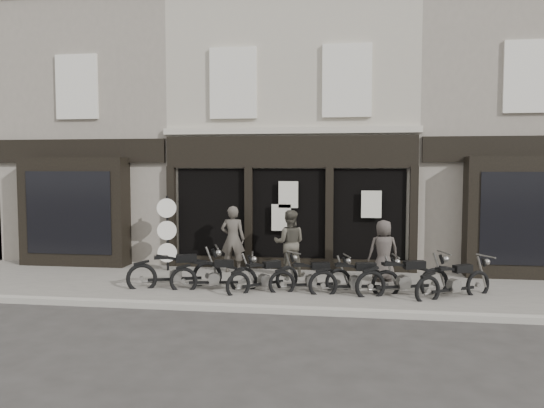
# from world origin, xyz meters

# --- Properties ---
(ground_plane) EXTENTS (90.00, 90.00, 0.00)m
(ground_plane) POSITION_xyz_m (0.00, 0.00, 0.00)
(ground_plane) COLOR #2D2B28
(ground_plane) RESTS_ON ground
(pavement) EXTENTS (30.00, 4.20, 0.12)m
(pavement) POSITION_xyz_m (0.00, 0.90, 0.06)
(pavement) COLOR #615C55
(pavement) RESTS_ON ground_plane
(kerb) EXTENTS (30.00, 0.25, 0.13)m
(kerb) POSITION_xyz_m (0.00, -1.25, 0.07)
(kerb) COLOR gray
(kerb) RESTS_ON ground_plane
(central_building) EXTENTS (7.30, 6.22, 8.34)m
(central_building) POSITION_xyz_m (0.00, 5.95, 4.08)
(central_building) COLOR #A69D8E
(central_building) RESTS_ON ground
(neighbour_left) EXTENTS (5.60, 6.73, 8.34)m
(neighbour_left) POSITION_xyz_m (-6.35, 5.90, 4.04)
(neighbour_left) COLOR gray
(neighbour_left) RESTS_ON ground
(neighbour_right) EXTENTS (5.60, 6.73, 8.34)m
(neighbour_right) POSITION_xyz_m (6.35, 5.90, 4.04)
(neighbour_right) COLOR gray
(neighbour_right) RESTS_ON ground
(motorcycle_0) EXTENTS (2.19, 1.07, 1.10)m
(motorcycle_0) POSITION_xyz_m (-2.44, 0.23, 0.44)
(motorcycle_0) COLOR black
(motorcycle_0) RESTS_ON ground
(motorcycle_1) EXTENTS (2.07, 0.68, 1.00)m
(motorcycle_1) POSITION_xyz_m (-1.45, 0.11, 0.40)
(motorcycle_1) COLOR black
(motorcycle_1) RESTS_ON ground
(motorcycle_2) EXTENTS (1.63, 1.52, 0.96)m
(motorcycle_2) POSITION_xyz_m (-0.28, 0.21, 0.38)
(motorcycle_2) COLOR black
(motorcycle_2) RESTS_ON ground
(motorcycle_3) EXTENTS (1.92, 0.88, 0.95)m
(motorcycle_3) POSITION_xyz_m (0.83, 0.29, 0.38)
(motorcycle_3) COLOR black
(motorcycle_3) RESTS_ON ground
(motorcycle_4) EXTENTS (2.11, 0.69, 1.02)m
(motorcycle_4) POSITION_xyz_m (1.86, 0.14, 0.40)
(motorcycle_4) COLOR black
(motorcycle_4) RESTS_ON ground
(motorcycle_5) EXTENTS (2.18, 1.03, 1.08)m
(motorcycle_5) POSITION_xyz_m (2.94, 0.20, 0.43)
(motorcycle_5) COLOR black
(motorcycle_5) RESTS_ON ground
(motorcycle_6) EXTENTS (1.88, 1.34, 1.01)m
(motorcycle_6) POSITION_xyz_m (4.04, 0.16, 0.40)
(motorcycle_6) COLOR black
(motorcycle_6) RESTS_ON ground
(man_left) EXTENTS (0.69, 0.47, 1.84)m
(man_left) POSITION_xyz_m (-1.47, 2.22, 1.04)
(man_left) COLOR #454039
(man_left) RESTS_ON pavement
(man_centre) EXTENTS (0.89, 0.71, 1.76)m
(man_centre) POSITION_xyz_m (0.13, 1.98, 1.00)
(man_centre) COLOR #474339
(man_centre) RESTS_ON pavement
(man_right) EXTENTS (0.85, 0.64, 1.57)m
(man_right) POSITION_xyz_m (2.57, 1.64, 0.90)
(man_right) COLOR #413A36
(man_right) RESTS_ON pavement
(advert_sign_post) EXTENTS (0.52, 0.35, 2.22)m
(advert_sign_post) POSITION_xyz_m (-3.34, 2.18, 1.08)
(advert_sign_post) COLOR black
(advert_sign_post) RESTS_ON ground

